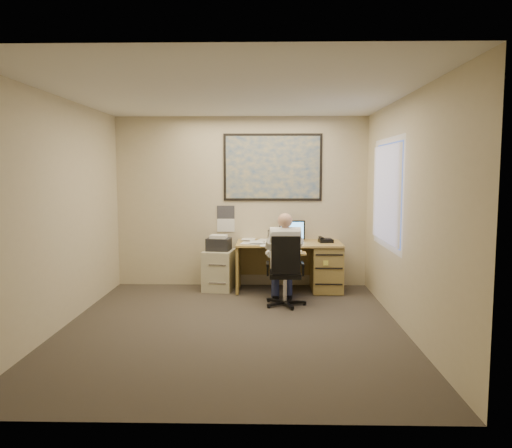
{
  "coord_description": "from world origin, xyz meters",
  "views": [
    {
      "loc": [
        0.41,
        -5.71,
        1.83
      ],
      "look_at": [
        0.25,
        1.3,
        1.09
      ],
      "focal_mm": 35.0,
      "sensor_mm": 36.0,
      "label": 1
    }
  ],
  "objects_px": {
    "desk": "(310,262)",
    "person": "(285,259)",
    "office_chair": "(285,285)",
    "filing_cabinet": "(219,266)"
  },
  "relations": [
    {
      "from": "filing_cabinet",
      "to": "person",
      "type": "height_order",
      "value": "person"
    },
    {
      "from": "person",
      "to": "desk",
      "type": "bearing_deg",
      "value": 58.49
    },
    {
      "from": "office_chair",
      "to": "desk",
      "type": "bearing_deg",
      "value": 64.85
    },
    {
      "from": "person",
      "to": "office_chair",
      "type": "bearing_deg",
      "value": -95.05
    },
    {
      "from": "office_chair",
      "to": "person",
      "type": "height_order",
      "value": "person"
    },
    {
      "from": "desk",
      "to": "office_chair",
      "type": "xyz_separation_m",
      "value": [
        -0.42,
        -0.92,
        -0.15
      ]
    },
    {
      "from": "desk",
      "to": "filing_cabinet",
      "type": "relative_size",
      "value": 1.86
    },
    {
      "from": "filing_cabinet",
      "to": "office_chair",
      "type": "bearing_deg",
      "value": -35.61
    },
    {
      "from": "filing_cabinet",
      "to": "person",
      "type": "relative_size",
      "value": 0.68
    },
    {
      "from": "desk",
      "to": "person",
      "type": "xyz_separation_m",
      "value": [
        -0.42,
        -0.84,
        0.2
      ]
    }
  ]
}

